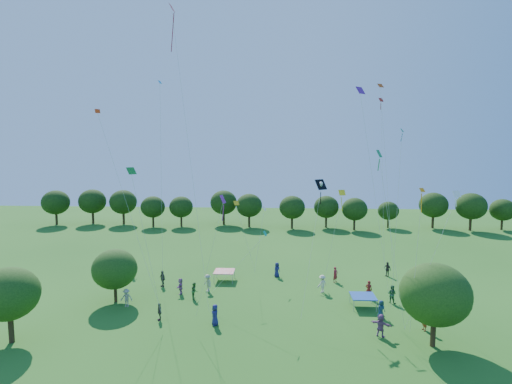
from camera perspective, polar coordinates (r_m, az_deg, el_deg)
The scene contains 40 objects.
near_tree_west at distance 35.72m, azimuth -31.84°, elevation -12.26°, with size 4.36×4.36×5.75m.
near_tree_north at distance 40.66m, azimuth -19.55°, elevation -10.33°, with size 4.18×4.18×5.10m.
near_tree_east at distance 32.71m, azimuth 24.20°, elevation -13.18°, with size 5.03×5.03×6.24m.
treeline at distance 74.65m, azimuth 0.56°, elevation -1.90°, with size 88.01×8.77×6.77m.
tent_red_stripe at distance 45.13m, azimuth -4.55°, elevation -11.24°, with size 2.20×2.20×1.10m.
tent_blue at distance 39.15m, azimuth 15.05°, elevation -14.19°, with size 2.20×2.20×1.10m.
crowd_person_0 at distance 34.63m, azimuth -5.88°, elevation -17.05°, with size 0.86×0.47×1.75m, color navy.
crowd_person_1 at distance 36.15m, azimuth 22.95°, elevation -16.46°, with size 0.67×0.43×1.78m, color maroon.
crowd_person_2 at distance 48.27m, azimuth -17.02°, elevation -10.59°, with size 0.82×0.44×1.67m, color #245432.
crowd_person_3 at distance 39.88m, azimuth -18.02°, elevation -14.18°, with size 1.11×0.50×1.70m, color #A49A83.
crowd_person_4 at distance 44.33m, azimuth -13.22°, elevation -11.95°, with size 1.01×0.46×1.72m, color #453F37.
crowd_person_5 at distance 41.84m, azimuth -10.74°, elevation -13.07°, with size 1.51×0.54×1.62m, color #A7619C.
crowd_person_6 at distance 37.37m, azimuth 17.43°, elevation -15.67°, with size 0.77×0.42×1.57m, color navy.
crowd_person_7 at distance 41.49m, azimuth 15.81°, elevation -13.26°, with size 0.66×0.42×1.77m, color maroon.
crowd_person_8 at distance 40.35m, azimuth -8.77°, elevation -13.77°, with size 0.80×0.43×1.62m, color #31652B.
crowd_person_9 at distance 42.04m, azimuth 9.44°, elevation -12.81°, with size 1.19×0.53×1.82m, color beige.
crowd_person_10 at distance 36.30m, azimuth -13.62°, elevation -16.28°, with size 0.88×0.40×1.50m, color #453937.
crowd_person_11 at distance 34.01m, azimuth 17.39°, elevation -17.72°, with size 1.66×0.59×1.78m, color #864E82.
crowd_person_12 at distance 46.37m, azimuth 3.01°, elevation -11.02°, with size 0.82×0.44×1.66m, color navy.
crowd_person_13 at distance 45.35m, azimuth 11.27°, elevation -11.50°, with size 0.64×0.41×1.71m, color maroon.
crowd_person_14 at distance 40.97m, azimuth 18.83°, elevation -13.64°, with size 0.85×0.46×1.72m, color #214D2C.
crowd_person_15 at distance 42.08m, azimuth -6.92°, elevation -12.78°, with size 1.16×0.52×1.78m, color #AEAB8B.
crowd_person_16 at distance 48.87m, azimuth 18.25°, elevation -10.41°, with size 0.98×0.45×1.68m, color #372F2C.
pirate_kite at distance 37.31m, azimuth 9.21°, elevation 0.70°, with size 2.73×7.68×10.40m.
red_high_kite at distance 34.18m, azimuth -10.89°, elevation 16.38°, with size 3.31×2.34×24.80m.
small_kite_0 at distance 40.79m, azimuth 17.82°, elevation 7.37°, with size 2.01×1.40×19.48m.
small_kite_1 at distance 29.91m, azimuth 22.26°, elevation -4.70°, with size 0.40×0.91×10.55m.
small_kite_2 at distance 36.74m, azimuth 11.81°, elevation -2.22°, with size 1.85×1.03×9.57m.
small_kite_3 at distance 29.21m, azimuth 17.81°, elevation 0.58°, with size 2.65×0.79×13.14m.
small_kite_4 at distance 39.24m, azimuth -13.42°, elevation 5.00°, with size 0.38×0.41×19.60m.
small_kite_5 at distance 32.89m, azimuth 15.48°, elevation 8.12°, with size 3.52×0.95×18.04m.
small_kite_6 at distance 31.55m, azimuth 25.65°, elevation -3.58°, with size 3.53×0.39×10.26m.
small_kite_7 at distance 34.93m, azimuth -0.32°, elevation -7.76°, with size 5.26×1.39×6.21m.
small_kite_8 at distance 48.21m, azimuth 17.54°, elevation 7.03°, with size 0.61×4.40×19.11m.
small_kite_9 at distance 34.38m, azimuth -19.16°, elevation 2.31°, with size 5.63×1.84×16.46m.
small_kite_10 at distance 41.58m, azimuth -2.40°, elevation -3.18°, with size 2.20×1.58×7.87m.
small_kite_11 at distance 31.76m, azimuth -16.76°, elevation -0.25°, with size 2.00×1.54×11.83m.
small_kite_12 at distance 33.81m, azimuth 19.72°, elevation 1.06°, with size 0.44×0.43×14.81m.
small_kite_13 at distance 28.39m, azimuth -5.32°, elevation -3.77°, with size 2.83×3.17×10.02m.
small_kite_14 at distance 45.18m, azimuth 1.00°, elevation -3.52°, with size 1.16×3.50×6.73m.
Camera 1 is at (1.92, -18.41, 14.46)m, focal length 28.00 mm.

